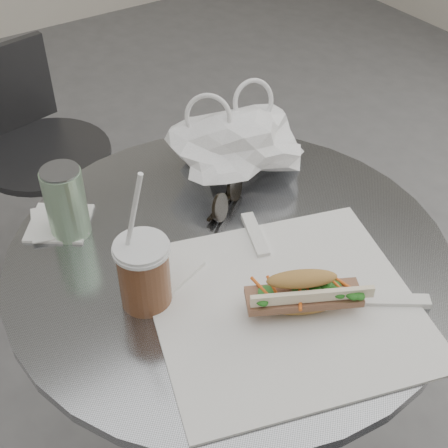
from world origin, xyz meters
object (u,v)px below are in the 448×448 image
sunglasses (226,199)px  banh_mi (302,293)px  chair_far (46,183)px  cafe_table (229,352)px  iced_coffee (144,272)px  drink_can (66,202)px

sunglasses → banh_mi: bearing=-131.3°
chair_far → cafe_table: bearing=82.5°
cafe_table → iced_coffee: iced_coffee is taller
cafe_table → sunglasses: 0.32m
cafe_table → iced_coffee: (-0.17, -0.02, 0.34)m
banh_mi → iced_coffee: 0.24m
banh_mi → drink_can: 0.43m
cafe_table → sunglasses: (0.06, 0.10, 0.29)m
cafe_table → banh_mi: bearing=-84.3°
chair_far → iced_coffee: size_ratio=2.86×
cafe_table → sunglasses: bearing=58.8°
chair_far → banh_mi: banh_mi is taller
cafe_table → drink_can: (-0.20, 0.20, 0.34)m
chair_far → sunglasses: (0.11, -0.83, 0.44)m
chair_far → drink_can: drink_can is taller
chair_far → drink_can: bearing=67.5°
iced_coffee → sunglasses: bearing=27.9°
cafe_table → iced_coffee: size_ratio=3.03×
drink_can → sunglasses: bearing=-19.8°
drink_can → banh_mi: bearing=-59.0°
banh_mi → iced_coffee: bearing=168.4°
cafe_table → chair_far: cafe_table is taller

